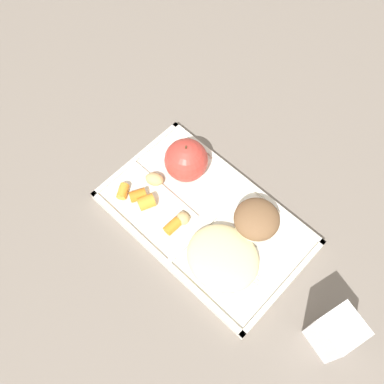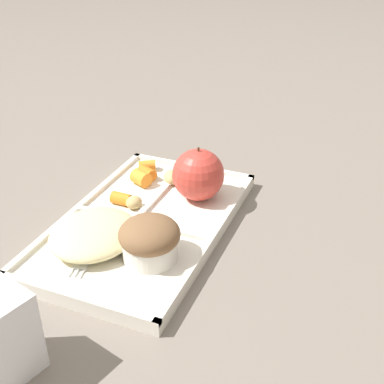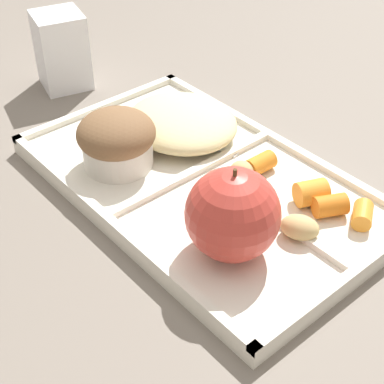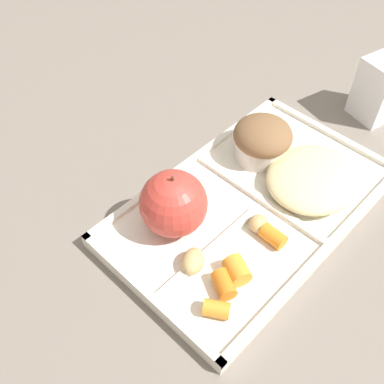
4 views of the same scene
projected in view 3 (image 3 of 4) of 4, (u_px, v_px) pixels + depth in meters
name	position (u px, v px, depth m)	size (l,w,h in m)	color
ground	(201.00, 190.00, 0.63)	(6.00, 6.00, 0.00)	slate
lunch_tray	(202.00, 185.00, 0.63)	(0.39, 0.23, 0.02)	silver
green_apple	(233.00, 214.00, 0.51)	(0.08, 0.08, 0.09)	#C63D33
bran_muffin	(117.00, 140.00, 0.63)	(0.08, 0.08, 0.06)	silver
carrot_slice_large	(362.00, 215.00, 0.56)	(0.02, 0.02, 0.03)	orange
carrot_slice_small	(260.00, 164.00, 0.63)	(0.02, 0.02, 0.03)	orange
carrot_slice_tilted	(311.00, 193.00, 0.58)	(0.03, 0.03, 0.03)	orange
carrot_slice_back	(330.00, 206.00, 0.57)	(0.02, 0.02, 0.03)	orange
potato_chunk_corner	(300.00, 227.00, 0.55)	(0.04, 0.03, 0.02)	tan
potato_chunk_small	(242.00, 171.00, 0.62)	(0.03, 0.03, 0.02)	tan
egg_noodle_pile	(182.00, 122.00, 0.68)	(0.13, 0.12, 0.03)	beige
meatball_side	(182.00, 125.00, 0.68)	(0.03, 0.03, 0.03)	brown
meatball_center	(168.00, 116.00, 0.69)	(0.03, 0.03, 0.03)	#755B4C
plastic_fork	(174.00, 130.00, 0.70)	(0.15, 0.05, 0.00)	white
milk_carton	(62.00, 51.00, 0.78)	(0.06, 0.06, 0.10)	white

